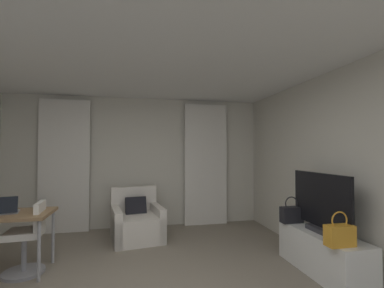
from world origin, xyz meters
name	(u,v)px	position (x,y,z in m)	size (l,w,h in m)	color
wall_window	(139,162)	(0.00, 3.03, 1.30)	(5.12, 0.06, 2.60)	beige
wall_right	(372,171)	(2.53, 0.00, 1.30)	(0.06, 6.12, 2.60)	beige
ceiling	(142,33)	(0.00, 0.00, 2.63)	(5.12, 6.12, 0.06)	white
curtain_left_panel	(64,166)	(-1.38, 2.90, 1.25)	(0.90, 0.06, 2.50)	silver
curtain_right_panel	(206,164)	(1.38, 2.90, 1.25)	(0.90, 0.06, 2.50)	silver
armchair	(137,223)	(-0.04, 2.24, 0.28)	(0.95, 1.00, 0.87)	silver
desk_chair	(28,242)	(-1.37, 1.20, 0.39)	(0.48, 0.48, 0.88)	gray
laptop	(3,210)	(-1.64, 1.17, 0.80)	(0.37, 0.32, 0.22)	#ADADB2
tv_console	(322,253)	(2.23, 0.45, 0.26)	(0.45, 1.27, 0.51)	white
tv_flatscreen	(321,204)	(2.23, 0.46, 0.86)	(0.20, 1.03, 0.73)	#333338
handbag_primary	(291,214)	(2.11, 0.91, 0.63)	(0.30, 0.14, 0.37)	black
handbag_secondary	(340,235)	(2.08, -0.03, 0.63)	(0.30, 0.14, 0.37)	orange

